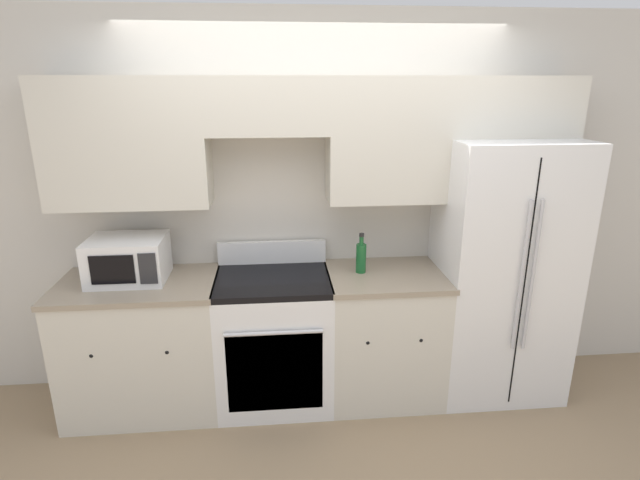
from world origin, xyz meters
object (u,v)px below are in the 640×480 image
Objects in this scene: oven_range at (274,338)px; bottle at (361,257)px; microwave at (128,259)px; refrigerator at (497,267)px.

oven_range is 3.91× the size of bottle.
microwave is at bearing 179.77° from bottle.
bottle reaches higher than oven_range.
refrigerator is 2.50m from microwave.
microwave reaches higher than oven_range.
bottle is at bearing 4.11° from oven_range.
refrigerator is at bearing 0.61° from microwave.
refrigerator is at bearing 2.74° from oven_range.
microwave is 1.75× the size of bottle.
oven_range is at bearing -177.26° from refrigerator.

